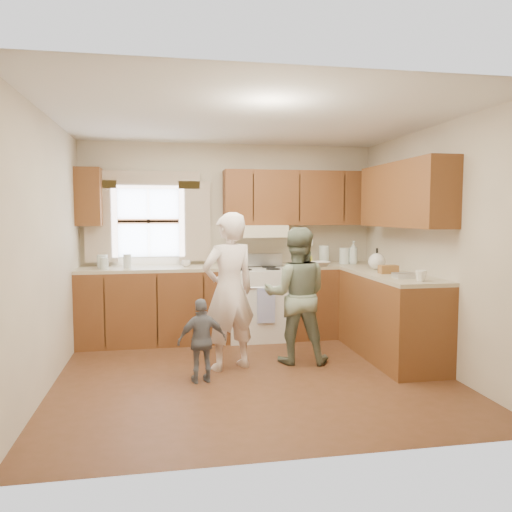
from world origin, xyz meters
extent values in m
plane|color=#513019|center=(0.00, 0.00, 0.00)|extent=(3.80, 3.80, 0.00)
plane|color=white|center=(0.00, 0.00, 2.50)|extent=(3.80, 3.80, 0.00)
plane|color=beige|center=(0.00, 1.75, 1.25)|extent=(3.80, 0.00, 3.80)
plane|color=beige|center=(0.00, -1.75, 1.25)|extent=(3.80, 0.00, 3.80)
plane|color=beige|center=(-1.90, 0.00, 1.25)|extent=(0.00, 3.50, 3.50)
plane|color=beige|center=(1.90, 0.00, 1.25)|extent=(0.00, 3.50, 3.50)
cube|color=#49230F|center=(-0.99, 1.45, 0.45)|extent=(1.82, 0.60, 0.90)
cube|color=#49230F|center=(1.29, 1.45, 0.45)|extent=(1.22, 0.60, 0.90)
cube|color=#472610|center=(1.60, 0.32, 0.45)|extent=(0.60, 1.65, 0.90)
cube|color=tan|center=(-0.99, 1.45, 0.92)|extent=(1.82, 0.60, 0.04)
cube|color=tan|center=(1.29, 1.45, 0.92)|extent=(1.22, 0.60, 0.04)
cube|color=tan|center=(1.60, 0.32, 0.92)|extent=(0.60, 1.65, 0.04)
cube|color=#49230F|center=(0.90, 1.58, 1.80)|extent=(2.00, 0.33, 0.70)
cube|color=#472610|center=(-1.75, 1.58, 1.80)|extent=(0.30, 0.33, 0.70)
cube|color=#472610|center=(1.73, 0.32, 1.80)|extent=(0.33, 1.65, 0.70)
cube|color=beige|center=(0.30, 1.52, 1.38)|extent=(0.76, 0.45, 0.15)
cube|color=silver|center=(-1.05, 1.73, 1.50)|extent=(0.90, 0.03, 0.90)
cube|color=#FABF49|center=(-1.63, 1.68, 1.50)|extent=(0.40, 0.05, 1.02)
cube|color=#FABF49|center=(-0.47, 1.68, 1.50)|extent=(0.40, 0.05, 1.02)
cube|color=#FABF49|center=(-1.05, 1.68, 2.02)|extent=(1.30, 0.05, 0.22)
cylinder|color=white|center=(0.95, 1.65, 1.22)|extent=(0.27, 0.12, 0.12)
imported|color=silver|center=(-0.60, 1.42, 0.98)|extent=(0.12, 0.12, 0.09)
imported|color=silver|center=(1.57, 1.39, 1.09)|extent=(0.12, 0.12, 0.30)
imported|color=silver|center=(1.08, 1.23, 0.97)|extent=(0.29, 0.29, 0.06)
imported|color=silver|center=(1.60, -0.31, 0.99)|extent=(0.15, 0.15, 0.11)
cylinder|color=silver|center=(-1.59, 1.44, 1.02)|extent=(0.12, 0.12, 0.16)
cylinder|color=silver|center=(-1.56, 1.33, 1.01)|extent=(0.09, 0.09, 0.14)
cube|color=olive|center=(0.85, 1.35, 0.95)|extent=(0.26, 0.20, 0.02)
cube|color=gold|center=(0.90, 1.43, 1.00)|extent=(0.21, 0.15, 0.11)
cylinder|color=silver|center=(1.21, 1.52, 1.06)|extent=(0.13, 0.13, 0.24)
cylinder|color=silver|center=(1.46, 1.43, 1.04)|extent=(0.13, 0.13, 0.21)
sphere|color=silver|center=(1.60, 0.71, 1.04)|extent=(0.20, 0.20, 0.20)
cube|color=olive|center=(1.57, 0.33, 0.99)|extent=(0.20, 0.11, 0.09)
cube|color=silver|center=(1.57, -0.06, 0.97)|extent=(0.23, 0.16, 0.05)
cylinder|color=silver|center=(-1.30, 1.42, 1.02)|extent=(0.09, 0.09, 0.17)
cube|color=silver|center=(0.30, 1.43, 0.45)|extent=(0.76, 0.64, 0.90)
cube|color=#B7B7BC|center=(0.30, 1.69, 0.99)|extent=(0.76, 0.10, 0.16)
cylinder|color=#B7B7BC|center=(0.30, 1.11, 0.70)|extent=(0.68, 0.03, 0.03)
cube|color=#4D58B5|center=(0.35, 1.09, 0.48)|extent=(0.22, 0.02, 0.42)
cylinder|color=black|center=(0.12, 1.55, 0.91)|extent=(0.18, 0.18, 0.01)
cylinder|color=black|center=(0.48, 1.55, 0.91)|extent=(0.18, 0.18, 0.01)
cylinder|color=black|center=(0.12, 1.30, 0.91)|extent=(0.18, 0.18, 0.01)
cylinder|color=black|center=(0.48, 1.30, 0.91)|extent=(0.18, 0.18, 0.01)
imported|color=white|center=(-0.21, 0.25, 0.81)|extent=(0.69, 0.57, 1.61)
imported|color=#2A492D|center=(0.53, 0.35, 0.73)|extent=(0.81, 0.70, 1.45)
imported|color=slate|center=(-0.51, -0.13, 0.40)|extent=(0.49, 0.27, 0.80)
camera|label=1|loc=(-0.83, -4.77, 1.60)|focal=35.00mm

